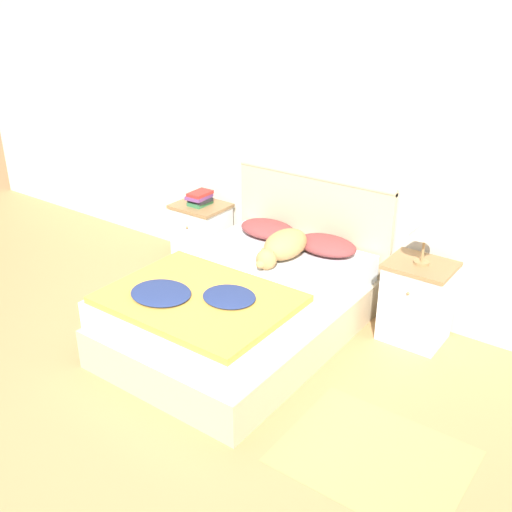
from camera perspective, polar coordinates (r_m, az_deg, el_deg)
The scene contains 13 objects.
ground_plane at distance 4.01m, azimuth -11.60°, elevation -14.14°, with size 16.00×16.00×0.00m, color tan.
wall_back at distance 4.94m, azimuth 5.60°, elevation 10.54°, with size 9.00×0.06×2.55m.
bed at distance 4.48m, azimuth -1.47°, elevation -5.08°, with size 1.37×1.93×0.52m.
headboard at distance 5.08m, azimuth 5.30°, elevation 2.37°, with size 1.45×0.06×1.06m.
nightstand_left at distance 5.59m, azimuth -5.18°, elevation 1.89°, with size 0.47×0.41×0.63m.
nightstand_right at distance 4.61m, azimuth 15.03°, elevation -4.20°, with size 0.47×0.41×0.63m.
pillow_left at distance 5.03m, azimuth 1.12°, elevation 2.59°, with size 0.50×0.34×0.13m.
pillow_right at distance 4.75m, azimuth 6.74°, elevation 1.03°, with size 0.50×0.34×0.13m.
quilt at distance 4.03m, azimuth -5.62°, elevation -4.03°, with size 1.23×0.93×0.09m.
dog at distance 4.61m, azimuth 2.61°, elevation 0.92°, with size 0.28×0.66×0.22m.
book_stack at distance 5.45m, azimuth -5.38°, elevation 5.51°, with size 0.18×0.23×0.12m.
table_lamp at distance 4.37m, azimuth 15.85°, elevation 2.35°, with size 0.22×0.22×0.33m.
rug at distance 3.69m, azimuth 11.14°, elevation -18.18°, with size 1.03×0.83×0.00m.
Camera 1 is at (2.42, -1.99, 2.49)m, focal length 42.00 mm.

